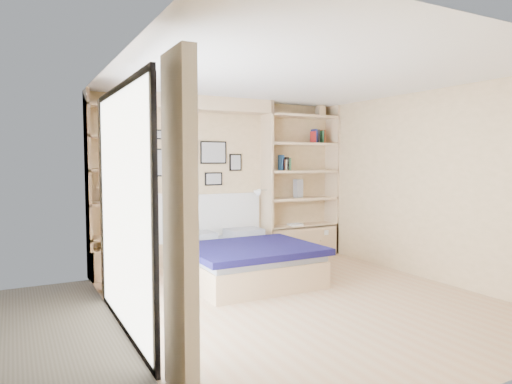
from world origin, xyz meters
TOP-DOWN VIEW (x-y plane):
  - ground at (0.00, 0.00)m, footprint 4.50×4.50m
  - room_shell at (-0.39, 1.52)m, footprint 4.50×4.50m
  - bed at (-0.19, 1.24)m, footprint 1.63×2.01m
  - photo_gallery at (-0.45, 2.22)m, footprint 1.48×0.02m
  - reading_lamps at (-0.30, 2.00)m, footprint 1.92×0.12m
  - shelf_decor at (1.07, 2.07)m, footprint 3.57×0.23m

SIDE VIEW (x-z plane):
  - ground at x=0.00m, z-range 0.00..0.00m
  - bed at x=-0.19m, z-range -0.27..0.80m
  - room_shell at x=-0.39m, z-range -1.17..3.33m
  - reading_lamps at x=-0.30m, z-range 1.03..1.17m
  - photo_gallery at x=-0.45m, z-range 1.19..2.01m
  - shelf_decor at x=1.07m, z-range 0.67..2.70m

